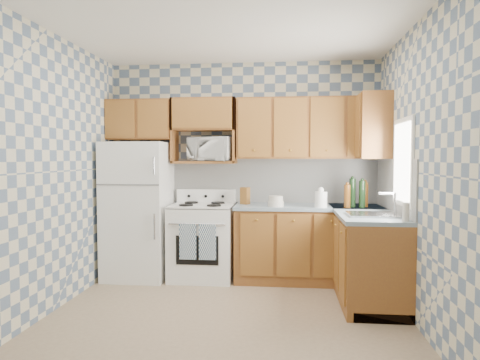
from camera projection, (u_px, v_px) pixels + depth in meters
name	position (u px, v px, depth m)	size (l,w,h in m)	color
floor	(226.00, 318.00, 3.98)	(3.40, 3.40, 0.00)	#856D54
back_wall	(243.00, 169.00, 5.50)	(3.40, 0.02, 2.70)	slate
right_wall	(419.00, 174.00, 3.73)	(0.02, 3.20, 2.70)	slate
backsplash_back	(274.00, 181.00, 5.45)	(2.60, 0.01, 0.56)	white
backsplash_right	(394.00, 185.00, 4.54)	(0.01, 1.60, 0.56)	white
refrigerator	(138.00, 210.00, 5.31)	(0.75, 0.70, 1.68)	white
stove_body	(203.00, 242.00, 5.27)	(0.76, 0.65, 0.90)	white
cooktop	(202.00, 206.00, 5.25)	(0.76, 0.65, 0.03)	silver
backguard	(206.00, 196.00, 5.52)	(0.76, 0.08, 0.17)	white
dish_towel_left	(188.00, 242.00, 4.93)	(0.20, 0.03, 0.41)	navy
dish_towel_right	(207.00, 242.00, 4.91)	(0.20, 0.03, 0.41)	navy
base_cabinets_back	(308.00, 245.00, 5.16)	(1.75, 0.60, 0.88)	brown
base_cabinets_right	(365.00, 255.00, 4.61)	(0.60, 1.60, 0.88)	brown
countertop_back	(309.00, 207.00, 5.13)	(1.77, 0.63, 0.04)	gray
countertop_right	(365.00, 213.00, 4.58)	(0.63, 1.60, 0.04)	gray
upper_cabinets_back	(309.00, 128.00, 5.22)	(1.75, 0.33, 0.74)	brown
upper_cabinets_fridge	(141.00, 120.00, 5.43)	(0.82, 0.33, 0.50)	brown
upper_cabinets_right	(371.00, 127.00, 4.97)	(0.33, 0.70, 0.74)	brown
microwave_shelf	(205.00, 162.00, 5.38)	(0.80, 0.33, 0.03)	brown
microwave	(212.00, 149.00, 5.38)	(0.54, 0.36, 0.30)	white
sink	(372.00, 215.00, 4.23)	(0.48, 0.40, 0.03)	#B7B7BC
window	(403.00, 162.00, 4.18)	(0.02, 0.66, 0.86)	white
bottle_0	(352.00, 193.00, 4.96)	(0.07, 0.07, 0.33)	black
bottle_1	(362.00, 194.00, 4.89)	(0.07, 0.07, 0.31)	black
bottle_2	(365.00, 195.00, 4.98)	(0.07, 0.07, 0.29)	#58300F
bottle_3	(347.00, 196.00, 4.89)	(0.07, 0.07, 0.26)	#58300F
knife_block	(245.00, 196.00, 5.27)	(0.09, 0.09, 0.21)	brown
electric_kettle	(321.00, 200.00, 4.93)	(0.14, 0.14, 0.18)	white
food_containers	(276.00, 201.00, 5.03)	(0.19, 0.19, 0.12)	beige
soap_bottle	(406.00, 212.00, 3.84)	(0.06, 0.06, 0.17)	beige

